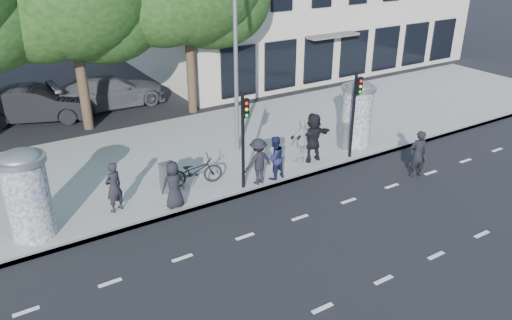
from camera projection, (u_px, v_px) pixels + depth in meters
ground at (329, 239)px, 14.49m from camera, size 120.00×120.00×0.00m
sidewalk at (211, 149)px, 20.24m from camera, size 40.00×8.00×0.15m
curb at (263, 188)px, 17.20m from camera, size 40.00×0.10×0.16m
lane_dash_near at (383, 280)px, 12.79m from camera, size 32.00×0.12×0.01m
lane_dash_far at (300, 218)px, 15.57m from camera, size 32.00×0.12×0.01m
ad_column_left at (27, 192)px, 13.86m from camera, size 1.36×1.36×2.65m
ad_column_right at (357, 112)px, 19.96m from camera, size 1.36×1.36×2.65m
traffic_pole_near at (244, 131)px, 16.19m from camera, size 0.22×0.31×3.40m
traffic_pole_far at (355, 106)px, 18.49m from camera, size 0.22×0.31×3.40m
street_lamp at (236, 33)px, 17.98m from camera, size 0.25×0.93×8.00m
ped_a at (174, 185)px, 15.57m from camera, size 0.78×0.53×1.57m
ped_b at (114, 187)px, 15.33m from camera, size 0.71×0.59×1.65m
ped_c at (274, 158)px, 17.39m from camera, size 0.84×0.69×1.59m
ped_d at (258, 161)px, 17.05m from camera, size 1.12×0.72×1.65m
ped_e at (302, 141)px, 18.59m from camera, size 1.05×0.67×1.71m
ped_f at (313, 137)px, 18.72m from camera, size 1.78×0.70×1.90m
man_road at (418, 154)px, 17.86m from camera, size 0.75×0.62×1.76m
bicycle at (195, 171)px, 17.06m from camera, size 1.01×2.04×1.03m
cabinet_left at (168, 177)px, 16.65m from camera, size 0.52×0.39×1.03m
cabinet_right at (347, 136)px, 19.97m from camera, size 0.56×0.44×1.07m
car_mid at (36, 104)px, 23.10m from camera, size 3.49×5.36×1.67m
car_right at (110, 91)px, 25.01m from camera, size 2.45×5.68×1.63m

